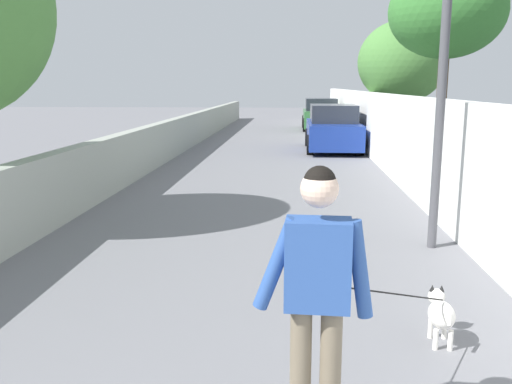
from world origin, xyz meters
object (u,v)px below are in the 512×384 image
at_px(tree_right_near, 447,13).
at_px(person_skateboarder, 317,282).
at_px(dog, 440,312).
at_px(car_far, 321,115).
at_px(tree_right_far, 402,62).
at_px(car_near, 333,129).
at_px(lamp_post, 445,38).

distance_m(tree_right_near, person_skateboarder, 10.90).
bearing_deg(person_skateboarder, dog, -37.91).
height_order(tree_right_near, car_far, tree_right_near).
relative_size(tree_right_far, person_skateboarder, 2.60).
bearing_deg(car_near, tree_right_near, -159.39).
bearing_deg(car_near, car_far, 0.00).
relative_size(tree_right_far, car_far, 1.09).
height_order(dog, car_far, car_far).
bearing_deg(dog, person_skateboarder, 142.09).
bearing_deg(lamp_post, car_far, 1.72).
xyz_separation_m(lamp_post, car_near, (11.29, 0.60, -2.07)).
distance_m(tree_right_near, dog, 9.53).
distance_m(tree_right_near, car_far, 14.78).
height_order(tree_right_near, dog, tree_right_near).
distance_m(dog, car_near, 14.17).
xyz_separation_m(dog, car_near, (14.17, -0.04, 0.44)).
bearing_deg(dog, car_far, -0.09).
relative_size(lamp_post, person_skateboarder, 2.42).
bearing_deg(car_far, tree_right_near, -171.68).
relative_size(lamp_post, car_far, 1.02).
bearing_deg(car_far, tree_right_far, -164.60).
relative_size(tree_right_far, dog, 2.51).
relative_size(dog, car_near, 0.42).
distance_m(lamp_post, dog, 3.87).
bearing_deg(car_far, car_near, 180.00).
height_order(lamp_post, dog, lamp_post).
height_order(tree_right_far, dog, tree_right_far).
relative_size(tree_right_far, lamp_post, 1.07).
relative_size(car_near, car_far, 1.03).
bearing_deg(tree_right_near, person_skateboarder, 162.05).
bearing_deg(person_skateboarder, tree_right_near, -17.95).
bearing_deg(dog, car_near, -0.15).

